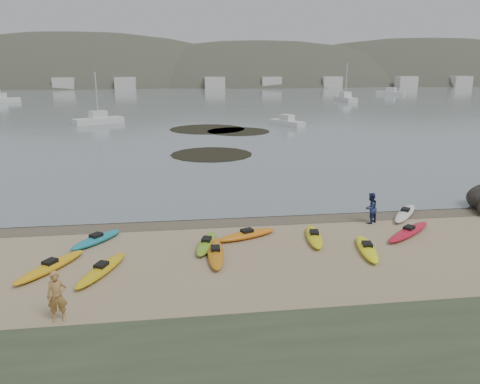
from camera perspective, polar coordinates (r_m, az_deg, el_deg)
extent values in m
plane|color=tan|center=(25.63, 0.00, -3.24)|extent=(600.00, 600.00, 0.00)
plane|color=brown|center=(25.35, 0.09, -3.44)|extent=(60.00, 60.00, 0.00)
plane|color=slate|center=(324.21, -7.42, 13.68)|extent=(1200.00, 1200.00, 0.00)
ellipsoid|color=teal|center=(23.16, -17.10, -5.56)|extent=(2.42, 2.79, 0.34)
ellipsoid|color=gold|center=(20.82, -22.10, -8.41)|extent=(2.55, 3.55, 0.34)
ellipsoid|color=yellow|center=(22.80, 9.02, -5.37)|extent=(1.21, 3.26, 0.34)
ellipsoid|color=gold|center=(19.84, -16.51, -9.06)|extent=(2.05, 3.58, 0.34)
ellipsoid|color=orange|center=(20.66, -3.01, -7.43)|extent=(0.88, 3.65, 0.34)
ellipsoid|color=#79AD22|center=(21.71, -4.09, -6.29)|extent=(1.47, 3.08, 0.34)
ellipsoid|color=orange|center=(22.74, 0.85, -5.24)|extent=(3.23, 1.88, 0.34)
ellipsoid|color=white|center=(27.53, 19.48, -2.46)|extent=(2.91, 3.36, 0.34)
ellipsoid|color=#FFFA15|center=(21.85, 15.21, -6.67)|extent=(1.26, 3.33, 0.34)
ellipsoid|color=red|center=(24.59, 19.87, -4.58)|extent=(3.56, 3.00, 0.34)
imported|color=#B38547|center=(16.64, -21.41, -11.76)|extent=(0.68, 0.49, 1.73)
imported|color=navy|center=(25.60, 15.63, -1.90)|extent=(1.02, 0.96, 1.66)
cylinder|color=black|center=(43.91, -3.50, 4.59)|extent=(7.64, 7.64, 0.04)
cylinder|color=black|center=(61.55, -4.00, 7.64)|extent=(9.81, 9.81, 0.04)
cylinder|color=black|center=(59.25, -0.20, 7.39)|extent=(7.91, 7.91, 0.04)
cube|color=silver|center=(70.03, -16.86, 8.34)|extent=(6.97, 5.47, 0.98)
cube|color=silver|center=(65.48, 5.71, 8.39)|extent=(4.32, 5.80, 0.81)
cube|color=silver|center=(111.70, 12.70, 11.00)|extent=(3.01, 8.50, 1.17)
cube|color=silver|center=(118.51, -27.11, 9.95)|extent=(8.34, 4.54, 1.12)
cube|color=silver|center=(140.26, 17.90, 11.42)|extent=(7.11, 6.81, 1.08)
ellipsoid|color=#384235|center=(224.55, -18.62, 7.77)|extent=(220.00, 120.00, 80.00)
ellipsoid|color=#384235|center=(218.74, 2.37, 9.08)|extent=(200.00, 110.00, 68.00)
ellipsoid|color=#384235|center=(257.01, 21.17, 8.60)|extent=(230.00, 130.00, 76.00)
cube|color=beige|center=(173.57, -21.17, 12.22)|extent=(7.00, 5.00, 4.00)
cube|color=beige|center=(169.84, -13.08, 12.79)|extent=(7.00, 5.00, 4.00)
cube|color=beige|center=(169.45, -4.77, 13.12)|extent=(7.00, 5.00, 4.00)
cube|color=beige|center=(172.44, 3.44, 13.18)|extent=(7.00, 5.00, 4.00)
cube|color=beige|center=(178.64, 11.21, 12.99)|extent=(7.00, 5.00, 4.00)
cube|color=beige|center=(187.72, 18.33, 12.62)|extent=(7.00, 5.00, 4.00)
cube|color=beige|center=(199.29, 24.69, 12.13)|extent=(7.00, 5.00, 4.00)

